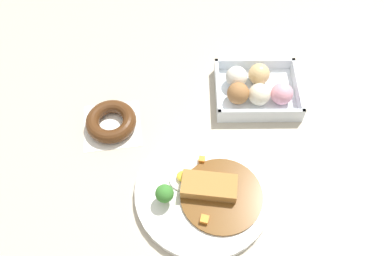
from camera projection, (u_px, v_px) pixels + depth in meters
ground_plane at (191, 165)px, 0.87m from camera, size 1.60×1.60×0.00m
curry_plate at (205, 191)px, 0.82m from camera, size 0.28×0.28×0.07m
donut_box at (256, 89)px, 0.95m from camera, size 0.20×0.16×0.06m
chocolate_ring_donut at (112, 122)px, 0.91m from camera, size 0.15×0.15×0.03m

